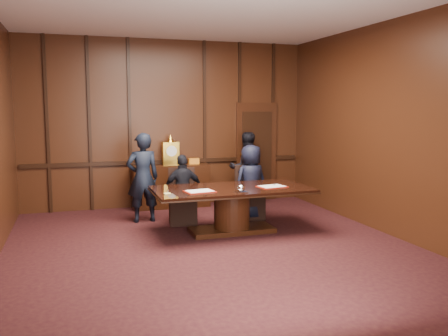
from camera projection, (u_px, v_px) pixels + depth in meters
name	position (u px, v px, depth m)	size (l,w,h in m)	color
room	(217.00, 133.00, 6.87)	(7.00, 7.04, 3.50)	black
sideboard	(171.00, 184.00, 9.96)	(1.60, 0.45, 1.54)	black
conference_table	(232.00, 202.00, 7.94)	(2.62, 1.32, 0.76)	black
folder_left	(200.00, 191.00, 7.54)	(0.50, 0.39, 0.02)	#9F1C0E
folder_right	(272.00, 186.00, 7.99)	(0.51, 0.40, 0.02)	#9F1C0E
inkstand	(241.00, 189.00, 7.48)	(0.20, 0.14, 0.12)	white
notepad	(167.00, 194.00, 7.34)	(0.10, 0.07, 0.01)	#F8E779
chair_left	(183.00, 207.00, 8.60)	(0.54, 0.54, 0.99)	black
chair_right	(249.00, 203.00, 9.00)	(0.52, 0.52, 0.99)	black
signatory_left	(183.00, 190.00, 8.49)	(0.74, 0.31, 1.26)	black
signatory_right	(251.00, 182.00, 8.87)	(0.69, 0.45, 1.41)	black
witness_left	(143.00, 178.00, 8.65)	(0.60, 0.39, 1.64)	black
witness_right	(246.00, 168.00, 10.26)	(0.76, 0.59, 1.57)	black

